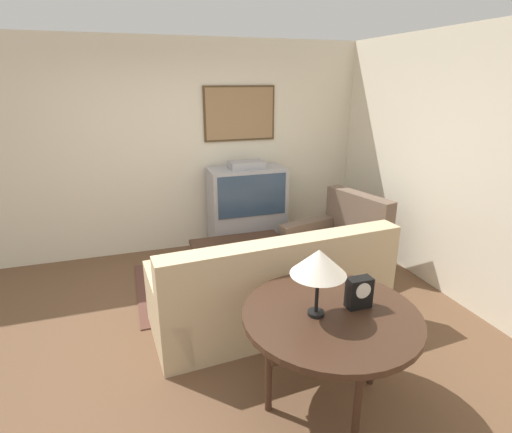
% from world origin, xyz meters
% --- Properties ---
extents(ground_plane, '(12.00, 12.00, 0.00)m').
position_xyz_m(ground_plane, '(0.00, 0.00, 0.00)').
color(ground_plane, brown).
extents(wall_back, '(12.00, 0.10, 2.70)m').
position_xyz_m(wall_back, '(0.01, 2.13, 1.36)').
color(wall_back, beige).
rests_on(wall_back, ground_plane).
extents(wall_right, '(0.06, 12.00, 2.70)m').
position_xyz_m(wall_right, '(2.63, 0.00, 1.35)').
color(wall_right, beige).
rests_on(wall_right, ground_plane).
extents(area_rug, '(2.21, 1.41, 0.01)m').
position_xyz_m(area_rug, '(0.54, 0.94, 0.01)').
color(area_rug, brown).
rests_on(area_rug, ground_plane).
extents(tv, '(0.99, 0.51, 1.20)m').
position_xyz_m(tv, '(0.94, 1.79, 0.57)').
color(tv, '#9E9EA3').
rests_on(tv, ground_plane).
extents(couch, '(2.23, 1.04, 0.95)m').
position_xyz_m(couch, '(0.63, -0.01, 0.33)').
color(couch, '#CCB289').
rests_on(couch, ground_plane).
extents(armchair, '(1.15, 1.15, 0.91)m').
position_xyz_m(armchair, '(1.77, 0.80, 0.28)').
color(armchair, brown).
rests_on(armchair, ground_plane).
extents(coffee_table, '(1.05, 0.49, 0.44)m').
position_xyz_m(coffee_table, '(0.59, 0.99, 0.39)').
color(coffee_table, '#3D2619').
rests_on(coffee_table, ground_plane).
extents(console_table, '(1.19, 1.19, 0.74)m').
position_xyz_m(console_table, '(0.66, -1.06, 0.68)').
color(console_table, '#3D2619').
rests_on(console_table, ground_plane).
extents(table_lamp, '(0.36, 0.36, 0.46)m').
position_xyz_m(table_lamp, '(0.55, -1.05, 1.11)').
color(table_lamp, black).
rests_on(table_lamp, console_table).
extents(mantel_clock, '(0.17, 0.10, 0.21)m').
position_xyz_m(mantel_clock, '(0.86, -1.05, 0.85)').
color(mantel_clock, black).
rests_on(mantel_clock, console_table).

